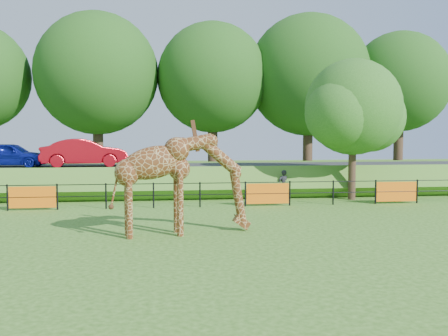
{
  "coord_description": "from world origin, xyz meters",
  "views": [
    {
      "loc": [
        -1.65,
        -13.47,
        3.21
      ],
      "look_at": [
        0.52,
        3.76,
        2.0
      ],
      "focal_mm": 40.0,
      "sensor_mm": 36.0,
      "label": 1
    }
  ],
  "objects_px": {
    "car_blue": "(10,155)",
    "visitor": "(283,185)",
    "car_red": "(85,153)",
    "tree_east": "(355,111)",
    "giraffe": "(183,184)"
  },
  "relations": [
    {
      "from": "giraffe",
      "to": "car_blue",
      "type": "xyz_separation_m",
      "value": [
        -8.64,
        11.94,
        0.46
      ]
    },
    {
      "from": "giraffe",
      "to": "tree_east",
      "type": "bearing_deg",
      "value": 31.35
    },
    {
      "from": "giraffe",
      "to": "visitor",
      "type": "height_order",
      "value": "giraffe"
    },
    {
      "from": "giraffe",
      "to": "car_blue",
      "type": "relative_size",
      "value": 1.18
    },
    {
      "from": "visitor",
      "to": "tree_east",
      "type": "xyz_separation_m",
      "value": [
        3.4,
        -0.35,
        3.56
      ]
    },
    {
      "from": "car_red",
      "to": "tree_east",
      "type": "height_order",
      "value": "tree_east"
    },
    {
      "from": "giraffe",
      "to": "tree_east",
      "type": "height_order",
      "value": "tree_east"
    },
    {
      "from": "car_blue",
      "to": "visitor",
      "type": "xyz_separation_m",
      "value": [
        13.83,
        -4.26,
        -1.35
      ]
    },
    {
      "from": "car_red",
      "to": "tree_east",
      "type": "bearing_deg",
      "value": -114.68
    },
    {
      "from": "car_blue",
      "to": "visitor",
      "type": "height_order",
      "value": "car_blue"
    },
    {
      "from": "giraffe",
      "to": "car_red",
      "type": "distance_m",
      "value": 12.65
    },
    {
      "from": "giraffe",
      "to": "visitor",
      "type": "bearing_deg",
      "value": 46.83
    },
    {
      "from": "car_blue",
      "to": "visitor",
      "type": "bearing_deg",
      "value": -100.51
    },
    {
      "from": "car_red",
      "to": "tree_east",
      "type": "distance_m",
      "value": 14.2
    },
    {
      "from": "giraffe",
      "to": "car_red",
      "type": "xyz_separation_m",
      "value": [
        -4.75,
        11.71,
        0.56
      ]
    }
  ]
}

